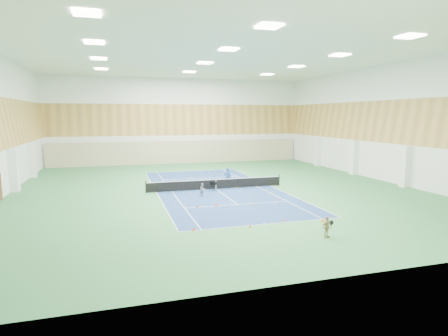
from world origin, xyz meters
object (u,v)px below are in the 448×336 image
object	(u,v)px
tennis_net	(216,183)
child_apron	(327,227)
ball_cart	(213,186)
child_court	(203,190)
coach	(228,177)

from	to	relation	value
tennis_net	child_apron	distance (m)	15.39
child_apron	ball_cart	distance (m)	14.87
tennis_net	child_court	bearing A→B (deg)	-125.59
tennis_net	ball_cart	world-z (taller)	tennis_net
child_court	ball_cart	world-z (taller)	child_court
child_court	ball_cart	xyz separation A→B (m)	(1.48, 2.03, -0.15)
tennis_net	child_court	distance (m)	3.24
coach	ball_cart	bearing A→B (deg)	64.61
coach	child_apron	world-z (taller)	coach
tennis_net	coach	bearing A→B (deg)	35.21
child_court	ball_cart	bearing A→B (deg)	31.21
tennis_net	coach	size ratio (longest dim) A/B	7.07
tennis_net	ball_cart	distance (m)	0.74
tennis_net	ball_cart	size ratio (longest dim) A/B	16.03
tennis_net	coach	world-z (taller)	coach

